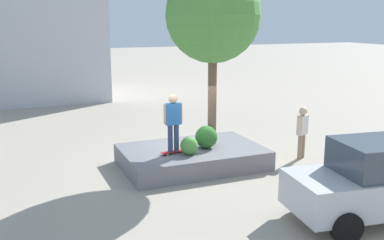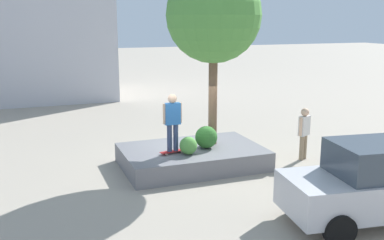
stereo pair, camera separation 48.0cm
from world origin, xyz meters
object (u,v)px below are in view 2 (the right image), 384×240
Objects in this scene: skateboard at (173,151)px; skateboarder at (172,118)px; plaza_tree at (214,16)px; passerby_with_bag at (304,130)px; sedan_parked at (376,182)px; planter_ledge at (192,157)px.

skateboarder is (0.00, 0.00, 1.02)m from skateboard.
plaza_tree is 4.75m from passerby_with_bag.
skateboard is 4.48m from passerby_with_bag.
sedan_parked is (-3.22, 4.87, 0.30)m from skateboard.
skateboarder is at bearing 90.00° from skateboard.
passerby_with_bag is at bearing 176.29° from skateboard.
planter_ledge is 0.90m from skateboard.
sedan_parked is (-3.22, 4.87, -0.72)m from skateboarder.
plaza_tree is at bearing -159.42° from skateboarder.
skateboarder is at bearing 20.58° from plaza_tree.
skateboarder reaches higher than skateboard.
sedan_parked is at bearing 123.50° from skateboarder.
passerby_with_bag is (-1.23, -4.58, 0.04)m from sedan_parked.
skateboard is at bearing -56.50° from sedan_parked.
planter_ledge is at bearing -155.49° from skateboarder.
passerby_with_bag is (-2.91, 0.87, -3.65)m from plaza_tree.
planter_ledge is at bearing -64.60° from sedan_parked.
plaza_tree is 3.41m from skateboarder.
skateboarder is at bearing 24.51° from planter_ledge.
sedan_parked is at bearing 115.40° from planter_ledge.
skateboard is 0.47× the size of skateboarder.
skateboarder is (0.75, 0.34, 1.38)m from planter_ledge.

